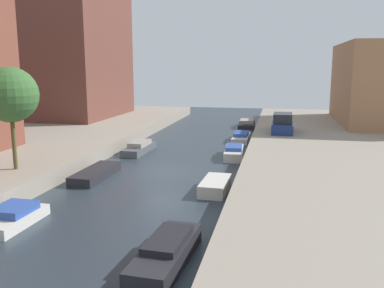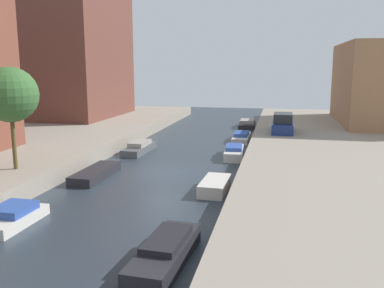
{
  "view_description": "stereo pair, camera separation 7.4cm",
  "coord_description": "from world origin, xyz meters",
  "px_view_note": "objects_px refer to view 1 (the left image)",
  "views": [
    {
      "loc": [
        7.03,
        -24.66,
        6.64
      ],
      "look_at": [
        1.47,
        2.1,
        1.5
      ],
      "focal_mm": 38.96,
      "sensor_mm": 36.0,
      "label": 1
    },
    {
      "loc": [
        7.11,
        -24.65,
        6.64
      ],
      "look_at": [
        1.47,
        2.1,
        1.5
      ],
      "focal_mm": 38.96,
      "sensor_mm": 36.0,
      "label": 2
    }
  ],
  "objects_px": {
    "moored_boat_right_2": "(215,186)",
    "apartment_tower_far": "(68,7)",
    "moored_boat_right_1": "(166,253)",
    "moored_boat_right_4": "(241,137)",
    "moored_boat_right_5": "(247,124)",
    "street_tree_2": "(10,95)",
    "moored_boat_left_2": "(96,173)",
    "moored_boat_right_3": "(234,152)",
    "moored_boat_left_1": "(12,217)",
    "parked_car": "(282,124)",
    "moored_boat_left_3": "(139,148)"
  },
  "relations": [
    {
      "from": "street_tree_2",
      "to": "moored_boat_right_5",
      "type": "height_order",
      "value": "street_tree_2"
    },
    {
      "from": "moored_boat_left_3",
      "to": "moored_boat_right_5",
      "type": "xyz_separation_m",
      "value": [
        7.17,
        15.35,
        -0.01
      ]
    },
    {
      "from": "moored_boat_right_2",
      "to": "apartment_tower_far",
      "type": "bearing_deg",
      "value": 131.45
    },
    {
      "from": "apartment_tower_far",
      "to": "moored_boat_right_1",
      "type": "distance_m",
      "value": 38.78
    },
    {
      "from": "moored_boat_right_2",
      "to": "moored_boat_right_4",
      "type": "distance_m",
      "value": 15.72
    },
    {
      "from": "moored_boat_right_5",
      "to": "parked_car",
      "type": "bearing_deg",
      "value": -67.81
    },
    {
      "from": "street_tree_2",
      "to": "moored_boat_right_2",
      "type": "xyz_separation_m",
      "value": [
        11.0,
        1.27,
        -4.77
      ]
    },
    {
      "from": "apartment_tower_far",
      "to": "moored_boat_right_1",
      "type": "bearing_deg",
      "value": -57.88
    },
    {
      "from": "moored_boat_left_2",
      "to": "moored_boat_right_1",
      "type": "bearing_deg",
      "value": -54.28
    },
    {
      "from": "moored_boat_right_1",
      "to": "moored_boat_right_2",
      "type": "distance_m",
      "value": 8.56
    },
    {
      "from": "moored_boat_right_1",
      "to": "moored_boat_right_3",
      "type": "relative_size",
      "value": 1.1
    },
    {
      "from": "moored_boat_left_3",
      "to": "moored_boat_right_3",
      "type": "bearing_deg",
      "value": -2.0
    },
    {
      "from": "apartment_tower_far",
      "to": "street_tree_2",
      "type": "bearing_deg",
      "value": -69.53
    },
    {
      "from": "moored_boat_right_1",
      "to": "moored_boat_left_2",
      "type": "bearing_deg",
      "value": 125.72
    },
    {
      "from": "moored_boat_left_1",
      "to": "moored_boat_left_3",
      "type": "height_order",
      "value": "moored_boat_left_3"
    },
    {
      "from": "moored_boat_right_1",
      "to": "moored_boat_right_2",
      "type": "xyz_separation_m",
      "value": [
        0.38,
        8.56,
        -0.08
      ]
    },
    {
      "from": "moored_boat_left_1",
      "to": "moored_boat_right_2",
      "type": "distance_m",
      "value": 10.05
    },
    {
      "from": "moored_boat_right_5",
      "to": "moored_boat_right_4",
      "type": "bearing_deg",
      "value": -88.91
    },
    {
      "from": "moored_boat_right_4",
      "to": "moored_boat_left_2",
      "type": "bearing_deg",
      "value": -117.31
    },
    {
      "from": "moored_boat_right_2",
      "to": "moored_boat_right_4",
      "type": "height_order",
      "value": "moored_boat_right_4"
    },
    {
      "from": "moored_boat_left_3",
      "to": "moored_boat_right_2",
      "type": "height_order",
      "value": "moored_boat_left_3"
    },
    {
      "from": "moored_boat_right_2",
      "to": "moored_boat_right_1",
      "type": "bearing_deg",
      "value": -92.51
    },
    {
      "from": "apartment_tower_far",
      "to": "moored_boat_right_1",
      "type": "xyz_separation_m",
      "value": [
        19.51,
        -31.07,
        -12.58
      ]
    },
    {
      "from": "parked_car",
      "to": "moored_boat_right_4",
      "type": "xyz_separation_m",
      "value": [
        -3.57,
        0.53,
        -1.35
      ]
    },
    {
      "from": "moored_boat_left_2",
      "to": "moored_boat_right_5",
      "type": "distance_m",
      "value": 24.17
    },
    {
      "from": "apartment_tower_far",
      "to": "moored_boat_left_2",
      "type": "bearing_deg",
      "value": -59.65
    },
    {
      "from": "parked_car",
      "to": "moored_boat_left_2",
      "type": "relative_size",
      "value": 1.01
    },
    {
      "from": "moored_boat_right_1",
      "to": "moored_boat_right_4",
      "type": "relative_size",
      "value": 1.0
    },
    {
      "from": "moored_boat_left_2",
      "to": "moored_boat_right_1",
      "type": "relative_size",
      "value": 1.0
    },
    {
      "from": "moored_boat_left_1",
      "to": "moored_boat_right_1",
      "type": "xyz_separation_m",
      "value": [
        7.36,
        -2.14,
        0.08
      ]
    },
    {
      "from": "moored_boat_left_2",
      "to": "moored_boat_left_3",
      "type": "xyz_separation_m",
      "value": [
        0.11,
        7.7,
        0.09
      ]
    },
    {
      "from": "moored_boat_left_2",
      "to": "moored_boat_right_2",
      "type": "relative_size",
      "value": 1.46
    },
    {
      "from": "moored_boat_right_4",
      "to": "moored_boat_right_5",
      "type": "distance_m",
      "value": 8.63
    },
    {
      "from": "apartment_tower_far",
      "to": "moored_boat_right_2",
      "type": "distance_m",
      "value": 32.59
    },
    {
      "from": "apartment_tower_far",
      "to": "moored_boat_right_3",
      "type": "height_order",
      "value": "apartment_tower_far"
    },
    {
      "from": "moored_boat_right_3",
      "to": "moored_boat_left_1",
      "type": "bearing_deg",
      "value": -117.28
    },
    {
      "from": "street_tree_2",
      "to": "moored_boat_right_2",
      "type": "bearing_deg",
      "value": 6.57
    },
    {
      "from": "moored_boat_left_1",
      "to": "moored_boat_right_5",
      "type": "relative_size",
      "value": 0.73
    },
    {
      "from": "moored_boat_left_2",
      "to": "moored_boat_right_1",
      "type": "height_order",
      "value": "moored_boat_right_1"
    },
    {
      "from": "apartment_tower_far",
      "to": "moored_boat_right_4",
      "type": "bearing_deg",
      "value": -18.87
    },
    {
      "from": "moored_boat_right_1",
      "to": "moored_boat_right_5",
      "type": "relative_size",
      "value": 1.02
    },
    {
      "from": "moored_boat_right_2",
      "to": "moored_boat_right_3",
      "type": "xyz_separation_m",
      "value": [
        0.08,
        8.74,
        0.06
      ]
    },
    {
      "from": "moored_boat_right_1",
      "to": "moored_boat_right_5",
      "type": "distance_m",
      "value": 32.9
    },
    {
      "from": "moored_boat_left_3",
      "to": "moored_boat_right_2",
      "type": "xyz_separation_m",
      "value": [
        7.35,
        -9.0,
        -0.03
      ]
    },
    {
      "from": "moored_boat_left_3",
      "to": "apartment_tower_far",
      "type": "bearing_deg",
      "value": 132.84
    },
    {
      "from": "parked_car",
      "to": "moored_boat_right_2",
      "type": "height_order",
      "value": "parked_car"
    },
    {
      "from": "moored_boat_left_1",
      "to": "moored_boat_right_4",
      "type": "bearing_deg",
      "value": 70.76
    },
    {
      "from": "moored_boat_right_3",
      "to": "moored_boat_right_4",
      "type": "height_order",
      "value": "moored_boat_right_3"
    },
    {
      "from": "moored_boat_left_1",
      "to": "moored_boat_right_2",
      "type": "relative_size",
      "value": 1.04
    },
    {
      "from": "parked_car",
      "to": "moored_boat_left_3",
      "type": "bearing_deg",
      "value": -150.41
    }
  ]
}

